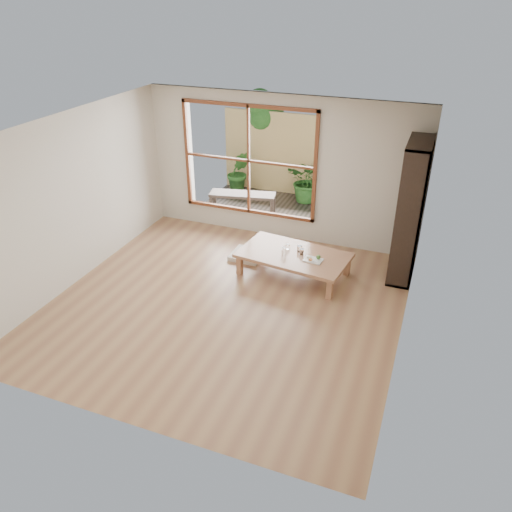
% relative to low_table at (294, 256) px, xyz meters
% --- Properties ---
extents(ground, '(5.00, 5.00, 0.00)m').
position_rel_low_table_xyz_m(ground, '(-0.67, -1.17, -0.33)').
color(ground, '#A77E53').
rests_on(ground, ground).
extents(low_table, '(1.84, 1.19, 0.38)m').
position_rel_low_table_xyz_m(low_table, '(0.00, 0.00, 0.00)').
color(low_table, '#A3704F').
rests_on(low_table, ground).
extents(floor_cushion, '(0.53, 0.53, 0.08)m').
position_rel_low_table_xyz_m(floor_cushion, '(-0.92, 0.27, -0.30)').
color(floor_cushion, beige).
rests_on(floor_cushion, ground).
extents(bookshelf, '(0.35, 0.99, 2.20)m').
position_rel_low_table_xyz_m(bookshelf, '(1.64, 0.66, 0.77)').
color(bookshelf, black).
rests_on(bookshelf, ground).
extents(glass_tall, '(0.07, 0.07, 0.13)m').
position_rel_low_table_xyz_m(glass_tall, '(-0.14, -0.08, 0.11)').
color(glass_tall, silver).
rests_on(glass_tall, low_table).
extents(glass_mid, '(0.07, 0.07, 0.09)m').
position_rel_low_table_xyz_m(glass_mid, '(0.12, 0.03, 0.09)').
color(glass_mid, silver).
rests_on(glass_mid, low_table).
extents(glass_short, '(0.08, 0.08, 0.10)m').
position_rel_low_table_xyz_m(glass_short, '(0.06, 0.11, 0.10)').
color(glass_short, silver).
rests_on(glass_short, low_table).
extents(glass_small, '(0.06, 0.06, 0.08)m').
position_rel_low_table_xyz_m(glass_small, '(-0.15, 0.13, 0.09)').
color(glass_small, silver).
rests_on(glass_small, low_table).
extents(food_tray, '(0.31, 0.24, 0.09)m').
position_rel_low_table_xyz_m(food_tray, '(0.36, -0.10, 0.07)').
color(food_tray, white).
rests_on(food_tray, low_table).
extents(deck, '(2.80, 2.00, 0.05)m').
position_rel_low_table_xyz_m(deck, '(-1.27, 2.39, -0.33)').
color(deck, '#39302A').
rests_on(deck, ground).
extents(garden_bench, '(1.38, 0.65, 0.42)m').
position_rel_low_table_xyz_m(garden_bench, '(-1.70, 1.98, 0.05)').
color(garden_bench, black).
rests_on(garden_bench, deck).
extents(bamboo_fence, '(2.80, 0.06, 1.80)m').
position_rel_low_table_xyz_m(bamboo_fence, '(-1.27, 3.39, 0.57)').
color(bamboo_fence, tan).
rests_on(bamboo_fence, ground).
extents(shrub_right, '(0.96, 0.87, 0.94)m').
position_rel_low_table_xyz_m(shrub_right, '(-0.62, 3.03, 0.16)').
color(shrub_right, '#2C5B21').
rests_on(shrub_right, deck).
extents(shrub_left, '(0.67, 0.61, 0.98)m').
position_rel_low_table_xyz_m(shrub_left, '(-2.19, 2.98, 0.18)').
color(shrub_left, '#2C5B21').
rests_on(shrub_left, deck).
extents(garden_tree, '(1.04, 0.85, 2.22)m').
position_rel_low_table_xyz_m(garden_tree, '(-1.94, 3.69, 1.29)').
color(garden_tree, '#4C3D2D').
rests_on(garden_tree, ground).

